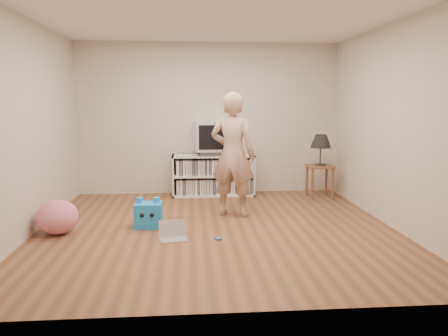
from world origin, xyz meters
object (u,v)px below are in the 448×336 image
Objects in this scene: dvd_deck at (213,153)px; laptop at (173,234)px; crt_tv at (213,136)px; person at (233,155)px; media_unit at (213,175)px; plush_blue at (148,215)px; side_table at (320,173)px; plush_pink at (57,217)px; table_lamp at (321,142)px.

dvd_deck is 2.57m from laptop.
crt_tv is 1.39m from person.
person is at bearing -82.03° from media_unit.
media_unit is at bearing 90.00° from crt_tv.
plush_blue is at bearing 112.18° from laptop.
laptop is (-0.62, -2.40, -0.96)m from crt_tv.
dvd_deck reaches higher than laptop.
crt_tv is at bearing 168.22° from side_table.
media_unit is 2.13m from plush_blue.
laptop is 0.71× the size of plush_pink.
table_lamp is 4.22m from plush_pink.
side_table is 1.41× the size of plush_blue.
plush_pink is at bearing 39.52° from person.
media_unit is 2.82× the size of plush_pink.
person is 2.42m from plush_pink.
dvd_deck is at bearing 90.00° from crt_tv.
laptop is (-2.37, -2.03, -0.88)m from table_lamp.
laptop is at bearing -139.46° from table_lamp.
dvd_deck is 0.82× the size of side_table.
plush_blue is at bearing -116.55° from crt_tv.
media_unit is 2.51m from laptop.
plush_blue is at bearing -150.63° from side_table.
person is at bearing 27.81° from plush_blue.
laptop is 1.45m from plush_pink.
side_table is at bearing -11.78° from crt_tv.
crt_tv reaches higher than laptop.
person reaches higher than table_lamp.
plush_blue is at bearing 46.23° from person.
table_lamp reaches higher than plush_pink.
side_table is 1.91m from person.
crt_tv reaches higher than media_unit.
dvd_deck is 1.81m from table_lamp.
side_table is 3.15m from laptop.
side_table is at bearing 30.11° from laptop.
side_table is at bearing 32.59° from plush_blue.
media_unit reaches higher than plush_pink.
laptop is (-2.37, -2.03, -0.36)m from side_table.
laptop is 0.62m from plush_blue.
dvd_deck is at bearing 66.71° from plush_blue.
dvd_deck is at bearing 168.12° from side_table.
crt_tv is at bearing 66.67° from plush_blue.
media_unit is at bearing 167.63° from side_table.
crt_tv is 1.21× the size of plush_pink.
person is (0.19, -1.37, 0.13)m from dvd_deck.
plush_pink is (-2.22, -0.72, -0.66)m from person.
media_unit is 3.95× the size of laptop.
plush_pink is (-3.78, -1.72, -0.73)m from table_lamp.
dvd_deck is 1.15× the size of plush_blue.
laptop is 0.91× the size of plush_blue.
side_table is at bearing 24.40° from plush_pink.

